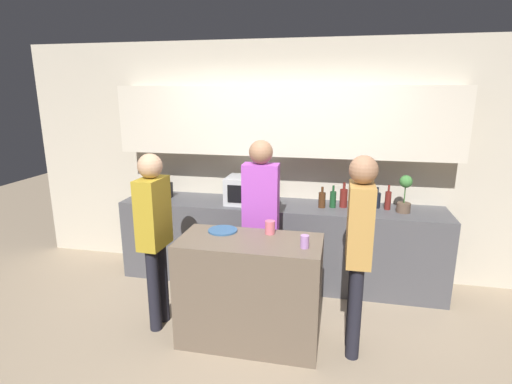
{
  "coord_description": "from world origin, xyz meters",
  "views": [
    {
      "loc": [
        0.64,
        -2.85,
        2.15
      ],
      "look_at": [
        -0.06,
        0.45,
        1.29
      ],
      "focal_mm": 28.0,
      "sensor_mm": 36.0,
      "label": 1
    }
  ],
  "objects_px": {
    "potted_plant": "(405,194)",
    "person_right": "(359,240)",
    "microwave": "(250,190)",
    "person_left": "(261,211)",
    "person_center": "(154,227)",
    "bottle_4": "(366,201)",
    "bottle_6": "(388,200)",
    "bottle_0": "(322,200)",
    "cup_0": "(305,242)",
    "bottle_3": "(354,200)",
    "cup_1": "(270,227)",
    "plate_on_island": "(223,230)",
    "bottle_5": "(377,200)",
    "bottle_1": "(333,199)",
    "toaster": "(160,190)",
    "bottle_2": "(344,198)"
  },
  "relations": [
    {
      "from": "microwave",
      "to": "person_left",
      "type": "xyz_separation_m",
      "value": [
        0.25,
        -0.61,
        -0.04
      ]
    },
    {
      "from": "toaster",
      "to": "cup_0",
      "type": "distance_m",
      "value": 2.21
    },
    {
      "from": "cup_1",
      "to": "bottle_3",
      "type": "bearing_deg",
      "value": 52.78
    },
    {
      "from": "toaster",
      "to": "cup_0",
      "type": "bearing_deg",
      "value": -34.42
    },
    {
      "from": "plate_on_island",
      "to": "bottle_5",
      "type": "bearing_deg",
      "value": 39.09
    },
    {
      "from": "bottle_3",
      "to": "cup_1",
      "type": "height_order",
      "value": "bottle_3"
    },
    {
      "from": "bottle_3",
      "to": "person_right",
      "type": "xyz_separation_m",
      "value": [
        0.01,
        -1.13,
        -0.03
      ]
    },
    {
      "from": "potted_plant",
      "to": "cup_1",
      "type": "height_order",
      "value": "potted_plant"
    },
    {
      "from": "microwave",
      "to": "person_left",
      "type": "distance_m",
      "value": 0.66
    },
    {
      "from": "cup_0",
      "to": "microwave",
      "type": "bearing_deg",
      "value": 120.4
    },
    {
      "from": "person_center",
      "to": "microwave",
      "type": "bearing_deg",
      "value": 154.0
    },
    {
      "from": "bottle_3",
      "to": "bottle_5",
      "type": "bearing_deg",
      "value": 30.76
    },
    {
      "from": "potted_plant",
      "to": "bottle_0",
      "type": "bearing_deg",
      "value": -179.77
    },
    {
      "from": "bottle_2",
      "to": "plate_on_island",
      "type": "xyz_separation_m",
      "value": [
        -1.04,
        -1.08,
        -0.07
      ]
    },
    {
      "from": "bottle_5",
      "to": "cup_1",
      "type": "bearing_deg",
      "value": -131.28
    },
    {
      "from": "bottle_5",
      "to": "cup_0",
      "type": "distance_m",
      "value": 1.51
    },
    {
      "from": "bottle_5",
      "to": "plate_on_island",
      "type": "bearing_deg",
      "value": -140.91
    },
    {
      "from": "potted_plant",
      "to": "plate_on_island",
      "type": "relative_size",
      "value": 1.52
    },
    {
      "from": "plate_on_island",
      "to": "person_left",
      "type": "height_order",
      "value": "person_left"
    },
    {
      "from": "person_left",
      "to": "bottle_0",
      "type": "bearing_deg",
      "value": -133.96
    },
    {
      "from": "bottle_3",
      "to": "cup_0",
      "type": "bearing_deg",
      "value": -108.52
    },
    {
      "from": "bottle_6",
      "to": "cup_1",
      "type": "height_order",
      "value": "bottle_6"
    },
    {
      "from": "microwave",
      "to": "cup_1",
      "type": "relative_size",
      "value": 4.47
    },
    {
      "from": "bottle_1",
      "to": "person_center",
      "type": "xyz_separation_m",
      "value": [
        -1.53,
        -1.15,
        -0.04
      ]
    },
    {
      "from": "toaster",
      "to": "bottle_0",
      "type": "relative_size",
      "value": 1.13
    },
    {
      "from": "bottle_6",
      "to": "plate_on_island",
      "type": "xyz_separation_m",
      "value": [
        -1.51,
        -1.09,
        -0.07
      ]
    },
    {
      "from": "cup_0",
      "to": "cup_1",
      "type": "height_order",
      "value": "cup_1"
    },
    {
      "from": "plate_on_island",
      "to": "cup_1",
      "type": "bearing_deg",
      "value": 3.26
    },
    {
      "from": "potted_plant",
      "to": "bottle_1",
      "type": "distance_m",
      "value": 0.73
    },
    {
      "from": "person_right",
      "to": "toaster",
      "type": "bearing_deg",
      "value": 61.86
    },
    {
      "from": "potted_plant",
      "to": "cup_0",
      "type": "xyz_separation_m",
      "value": [
        -0.91,
        -1.25,
        -0.12
      ]
    },
    {
      "from": "bottle_4",
      "to": "bottle_6",
      "type": "height_order",
      "value": "bottle_6"
    },
    {
      "from": "bottle_0",
      "to": "bottle_4",
      "type": "distance_m",
      "value": 0.47
    },
    {
      "from": "bottle_6",
      "to": "cup_1",
      "type": "distance_m",
      "value": 1.52
    },
    {
      "from": "potted_plant",
      "to": "person_right",
      "type": "xyz_separation_m",
      "value": [
        -0.49,
        -1.16,
        -0.11
      ]
    },
    {
      "from": "bottle_1",
      "to": "bottle_4",
      "type": "relative_size",
      "value": 1.09
    },
    {
      "from": "plate_on_island",
      "to": "person_right",
      "type": "height_order",
      "value": "person_right"
    },
    {
      "from": "microwave",
      "to": "bottle_0",
      "type": "bearing_deg",
      "value": -0.13
    },
    {
      "from": "person_left",
      "to": "plate_on_island",
      "type": "bearing_deg",
      "value": 54.79
    },
    {
      "from": "microwave",
      "to": "plate_on_island",
      "type": "relative_size",
      "value": 2.0
    },
    {
      "from": "bottle_3",
      "to": "bottle_6",
      "type": "bearing_deg",
      "value": 15.21
    },
    {
      "from": "potted_plant",
      "to": "bottle_4",
      "type": "height_order",
      "value": "potted_plant"
    },
    {
      "from": "toaster",
      "to": "cup_0",
      "type": "height_order",
      "value": "toaster"
    },
    {
      "from": "bottle_0",
      "to": "bottle_4",
      "type": "xyz_separation_m",
      "value": [
        0.47,
        0.06,
        -0.0
      ]
    },
    {
      "from": "bottle_0",
      "to": "bottle_2",
      "type": "bearing_deg",
      "value": 16.01
    },
    {
      "from": "microwave",
      "to": "person_left",
      "type": "bearing_deg",
      "value": -67.98
    },
    {
      "from": "person_left",
      "to": "person_center",
      "type": "distance_m",
      "value": 1.01
    },
    {
      "from": "potted_plant",
      "to": "person_center",
      "type": "bearing_deg",
      "value": -153.43
    },
    {
      "from": "potted_plant",
      "to": "plate_on_island",
      "type": "bearing_deg",
      "value": -148.5
    },
    {
      "from": "bottle_4",
      "to": "person_center",
      "type": "xyz_separation_m",
      "value": [
        -1.88,
        -1.18,
        -0.03
      ]
    }
  ]
}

